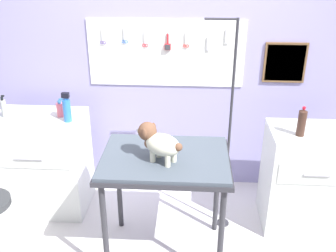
{
  "coord_description": "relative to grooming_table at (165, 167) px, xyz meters",
  "views": [
    {
      "loc": [
        0.18,
        -2.31,
        2.32
      ],
      "look_at": [
        0.02,
        0.23,
        1.12
      ],
      "focal_mm": 41.64,
      "sensor_mm": 36.0,
      "label": 1
    }
  ],
  "objects": [
    {
      "name": "rear_wall_panel",
      "position": [
        0.0,
        1.09,
        0.35
      ],
      "size": [
        4.0,
        0.11,
        2.3
      ],
      "color": "#9792C3",
      "rests_on": "ground"
    },
    {
      "name": "grooming_table",
      "position": [
        0.0,
        0.0,
        0.0
      ],
      "size": [
        0.96,
        0.7,
        0.9
      ],
      "color": "#2D2D33",
      "rests_on": "ground"
    },
    {
      "name": "grooming_arm",
      "position": [
        0.49,
        0.37,
        0.06
      ],
      "size": [
        0.3,
        0.11,
        1.84
      ],
      "color": "#2D2D33",
      "rests_on": "ground"
    },
    {
      "name": "dog",
      "position": [
        -0.04,
        -0.06,
        0.24
      ],
      "size": [
        0.36,
        0.28,
        0.27
      ],
      "color": "beige",
      "rests_on": "grooming_table"
    },
    {
      "name": "counter_left",
      "position": [
        -1.18,
        0.57,
        -0.34
      ],
      "size": [
        0.8,
        0.58,
        0.92
      ],
      "color": "silver",
      "rests_on": "ground"
    },
    {
      "name": "cabinet_right",
      "position": [
        1.19,
        0.46,
        -0.35
      ],
      "size": [
        0.68,
        0.54,
        0.91
      ],
      "color": "silver",
      "rests_on": "ground"
    },
    {
      "name": "spray_bottle_tall",
      "position": [
        -0.88,
        0.51,
        0.23
      ],
      "size": [
        0.07,
        0.07,
        0.26
      ],
      "color": "blue",
      "rests_on": "counter_left"
    },
    {
      "name": "detangler_spray",
      "position": [
        -1.46,
        0.57,
        0.2
      ],
      "size": [
        0.05,
        0.05,
        0.2
      ],
      "color": "#B3B2B4",
      "rests_on": "counter_left"
    },
    {
      "name": "spray_bottle_short",
      "position": [
        -0.97,
        0.61,
        0.18
      ],
      "size": [
        0.07,
        0.07,
        0.17
      ],
      "color": "#DD5D6F",
      "rests_on": "counter_left"
    },
    {
      "name": "soda_bottle",
      "position": [
        1.07,
        0.38,
        0.22
      ],
      "size": [
        0.07,
        0.07,
        0.25
      ],
      "color": "#40281E",
      "rests_on": "cabinet_right"
    }
  ]
}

